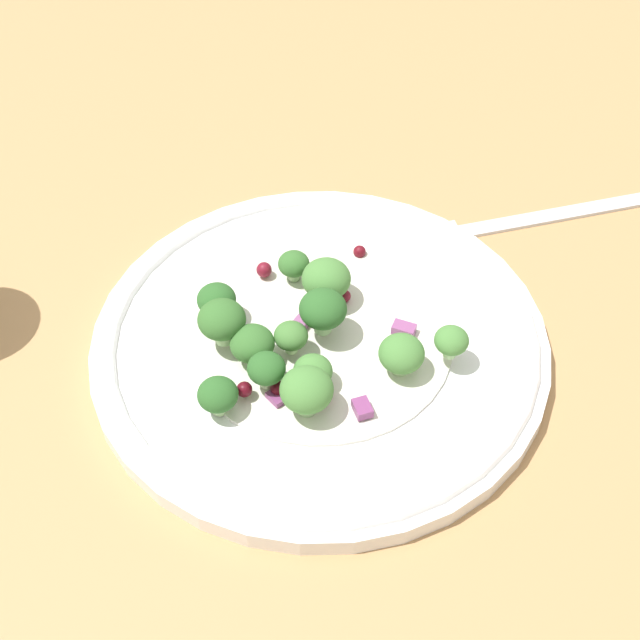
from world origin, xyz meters
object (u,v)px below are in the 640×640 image
broccoli_floret_1 (217,300)px  broccoli_floret_2 (307,391)px  plate (320,341)px  fork (522,220)px  broccoli_floret_0 (252,344)px

broccoli_floret_1 → broccoli_floret_2: bearing=20.3°
broccoli_floret_1 → plate: bearing=60.6°
plate → fork: (-6.66, 16.88, -0.61)cm
broccoli_floret_0 → fork: broccoli_floret_0 is taller
broccoli_floret_1 → broccoli_floret_2: 8.61cm
broccoli_floret_0 → broccoli_floret_2: 4.75cm
broccoli_floret_2 → broccoli_floret_1: bearing=-159.7°
fork → broccoli_floret_1: bearing=-80.8°
plate → broccoli_floret_0: size_ratio=10.49×
broccoli_floret_0 → broccoli_floret_1: broccoli_floret_1 is taller
fork → broccoli_floret_0: bearing=-70.9°
broccoli_floret_0 → broccoli_floret_2: size_ratio=0.87×
broccoli_floret_2 → fork: 22.73cm
broccoli_floret_2 → plate: bearing=154.3°
broccoli_floret_2 → fork: size_ratio=0.16×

